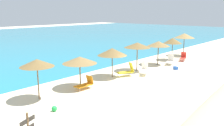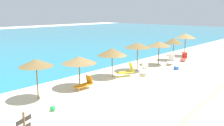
{
  "view_description": "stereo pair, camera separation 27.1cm",
  "coord_description": "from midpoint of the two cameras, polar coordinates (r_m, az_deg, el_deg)",
  "views": [
    {
      "loc": [
        -16.34,
        -11.12,
        5.67
      ],
      "look_at": [
        -0.31,
        2.88,
        1.17
      ],
      "focal_mm": 38.98,
      "sensor_mm": 36.0,
      "label": 1
    },
    {
      "loc": [
        -16.16,
        -11.32,
        5.67
      ],
      "look_at": [
        -0.31,
        2.88,
        1.17
      ],
      "focal_mm": 38.98,
      "sensor_mm": 36.0,
      "label": 2
    }
  ],
  "objects": [
    {
      "name": "ground_plane",
      "position": [
        20.55,
        6.26,
        -4.14
      ],
      "size": [
        160.0,
        160.0,
        0.0
      ],
      "primitive_type": "plane",
      "color": "beige"
    },
    {
      "name": "lounge_chair_0",
      "position": [
        18.36,
        -6.72,
        -4.87
      ],
      "size": [
        1.46,
        0.65,
        0.93
      ],
      "rotation": [
        0.0,
        0.0,
        1.56
      ],
      "color": "orange",
      "rests_on": "ground_plane"
    },
    {
      "name": "beach_umbrella_6",
      "position": [
        29.6,
        13.79,
        5.12
      ],
      "size": [
        2.16,
        2.16,
        2.66
      ],
      "color": "brown",
      "rests_on": "ground_plane"
    },
    {
      "name": "lounge_chair_4",
      "position": [
        22.54,
        7.27,
        -1.44
      ],
      "size": [
        1.74,
        1.33,
        1.22
      ],
      "rotation": [
        0.0,
        0.0,
        2.1
      ],
      "color": "white",
      "rests_on": "ground_plane"
    },
    {
      "name": "beach_umbrella_1",
      "position": [
        16.32,
        -17.66,
        0.0
      ],
      "size": [
        2.21,
        2.21,
        2.7
      ],
      "color": "brown",
      "rests_on": "ground_plane"
    },
    {
      "name": "beach_umbrella_5",
      "position": [
        26.62,
        10.56,
        4.46
      ],
      "size": [
        2.43,
        2.43,
        2.57
      ],
      "color": "brown",
      "rests_on": "ground_plane"
    },
    {
      "name": "beach_umbrella_4",
      "position": [
        23.43,
        5.63,
        4.19
      ],
      "size": [
        2.53,
        2.53,
        2.78
      ],
      "color": "brown",
      "rests_on": "ground_plane"
    },
    {
      "name": "lounge_chair_1",
      "position": [
        27.3,
        13.16,
        0.58
      ],
      "size": [
        1.52,
        1.03,
        1.13
      ],
      "rotation": [
        0.0,
        0.0,
        1.86
      ],
      "color": "white",
      "rests_on": "ground_plane"
    },
    {
      "name": "beach_umbrella_7",
      "position": [
        32.9,
        16.39,
        6.17
      ],
      "size": [
        2.58,
        2.58,
        2.94
      ],
      "color": "brown",
      "rests_on": "ground_plane"
    },
    {
      "name": "beach_umbrella_3",
      "position": [
        21.09,
        -0.32,
        2.64
      ],
      "size": [
        2.59,
        2.59,
        2.58
      ],
      "color": "brown",
      "rests_on": "ground_plane"
    },
    {
      "name": "lounge_chair_3",
      "position": [
        29.72,
        16.06,
        1.3
      ],
      "size": [
        1.47,
        0.94,
        1.0
      ],
      "rotation": [
        0.0,
        0.0,
        1.85
      ],
      "color": "red",
      "rests_on": "ground_plane"
    },
    {
      "name": "lounge_chair_2",
      "position": [
        21.7,
        3.19,
        -1.79
      ],
      "size": [
        1.61,
        1.2,
        1.24
      ],
      "rotation": [
        0.0,
        0.0,
        1.1
      ],
      "color": "yellow",
      "rests_on": "ground_plane"
    },
    {
      "name": "beach_umbrella_2",
      "position": [
        18.29,
        -8.01,
        0.69
      ],
      "size": [
        2.58,
        2.58,
        2.4
      ],
      "color": "brown",
      "rests_on": "ground_plane"
    },
    {
      "name": "cooler_box",
      "position": [
        25.06,
        14.39,
        -1.15
      ],
      "size": [
        0.5,
        0.56,
        0.31
      ],
      "primitive_type": "cube",
      "rotation": [
        0.0,
        0.0,
        1.04
      ],
      "color": "blue",
      "rests_on": "ground_plane"
    },
    {
      "name": "beach_ball",
      "position": [
        14.76,
        -13.9,
        -10.33
      ],
      "size": [
        0.33,
        0.33,
        0.33
      ],
      "primitive_type": "sphere",
      "color": "green",
      "rests_on": "ground_plane"
    }
  ]
}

